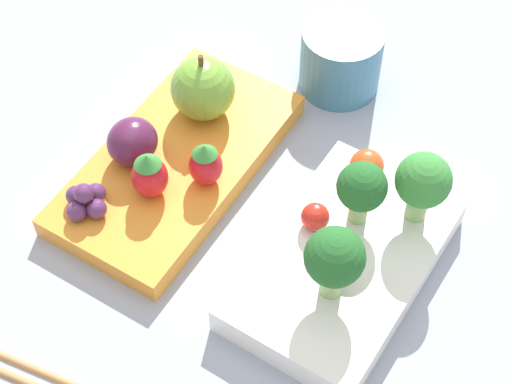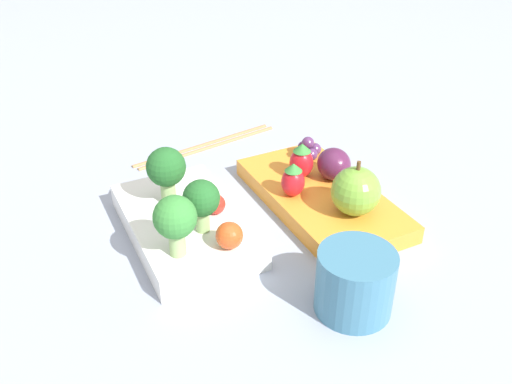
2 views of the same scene
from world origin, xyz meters
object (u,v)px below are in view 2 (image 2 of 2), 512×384
broccoli_floret_2 (175,219)px  apple (356,191)px  strawberry_1 (293,180)px  plum (334,164)px  cherry_tomato_1 (229,235)px  drinking_cup (355,282)px  broccoli_floret_0 (166,169)px  bento_box_savoury (185,225)px  broccoli_floret_1 (201,200)px  cherry_tomato_0 (215,204)px  chopsticks_pair (207,145)px  strawberry_0 (302,161)px  grape_cluster (308,149)px  bento_box_fruit (321,198)px

broccoli_floret_2 → apple: bearing=-88.3°
strawberry_1 → plum: (0.02, -0.06, -0.00)m
cherry_tomato_1 → drinking_cup: drinking_cup is taller
broccoli_floret_0 → plum: (-0.01, -0.19, -0.03)m
bento_box_savoury → broccoli_floret_0: (0.03, 0.01, 0.05)m
broccoli_floret_1 → cherry_tomato_0: size_ratio=2.66×
bento_box_savoury → chopsticks_pair: 0.20m
cherry_tomato_0 → plum: 0.16m
cherry_tomato_1 → strawberry_0: bearing=-50.8°
bento_box_savoury → cherry_tomato_0: 0.04m
bento_box_savoury → cherry_tomato_1: cherry_tomato_1 is taller
cherry_tomato_1 → chopsticks_pair: (0.25, -0.06, -0.04)m
apple → grape_cluster: 0.13m
broccoli_floret_0 → broccoli_floret_2: bearing=170.3°
strawberry_0 → drinking_cup: bearing=167.3°
cherry_tomato_1 → strawberry_1: size_ratio=0.66×
strawberry_1 → plum: 0.06m
cherry_tomato_1 → chopsticks_pair: cherry_tomato_1 is taller
broccoli_floret_0 → apple: 0.20m
broccoli_floret_0 → cherry_tomato_0: (-0.04, -0.04, -0.03)m
apple → strawberry_0: (0.09, 0.02, -0.01)m
broccoli_floret_1 → chopsticks_pair: 0.24m
bento_box_fruit → drinking_cup: bearing=161.9°
broccoli_floret_0 → strawberry_1: broccoli_floret_0 is taller
broccoli_floret_0 → bento_box_savoury: bearing=-165.5°
drinking_cup → chopsticks_pair: 0.35m
drinking_cup → bento_box_fruit: bearing=-18.1°
broccoli_floret_1 → cherry_tomato_0: (0.02, -0.02, -0.03)m
cherry_tomato_0 → strawberry_0: bearing=-70.2°
broccoli_floret_2 → chopsticks_pair: 0.27m
bento_box_savoury → cherry_tomato_1: 0.08m
cherry_tomato_0 → strawberry_1: strawberry_1 is taller
cherry_tomato_0 → chopsticks_pair: size_ratio=0.10×
plum → broccoli_floret_0: bearing=85.9°
grape_cluster → strawberry_0: bearing=144.7°
broccoli_floret_2 → strawberry_0: 0.20m
broccoli_floret_2 → grape_cluster: (0.14, -0.20, -0.04)m
apple → strawberry_0: 0.09m
strawberry_1 → broccoli_floret_0: bearing=77.5°
strawberry_1 → chopsticks_pair: size_ratio=0.19×
drinking_cup → grape_cluster: bearing=-17.1°
broccoli_floret_2 → bento_box_savoury: bearing=-21.2°
broccoli_floret_1 → grape_cluster: 0.20m
broccoli_floret_2 → cherry_tomato_1: bearing=-99.8°
strawberry_0 → chopsticks_pair: bearing=24.3°
strawberry_1 → drinking_cup: same height
bento_box_fruit → broccoli_floret_0: 0.18m
strawberry_1 → cherry_tomato_0: bearing=96.0°
cherry_tomato_1 → plum: bearing=-61.8°
broccoli_floret_1 → cherry_tomato_1: bearing=-156.9°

